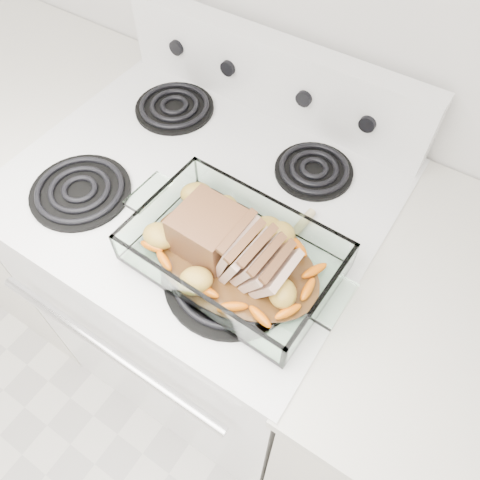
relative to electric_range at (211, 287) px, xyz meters
The scene contains 7 objects.
electric_range is the anchor object (origin of this frame).
counter_left 0.67m from the electric_range, behind, with size 0.58×0.68×0.93m.
counter_right 0.67m from the electric_range, ahead, with size 0.58×0.68×0.93m.
baking_dish 0.53m from the electric_range, 36.91° to the right, with size 0.37×0.24×0.07m.
pork_roast 0.55m from the electric_range, 40.67° to the right, with size 0.23×0.11×0.09m.
roast_vegetables 0.53m from the electric_range, 29.74° to the right, with size 0.33×0.18×0.04m.
wooden_spoon 0.54m from the electric_range, 28.18° to the right, with size 0.06×0.27×0.02m.
Camera 1 is at (0.44, 1.14, 1.68)m, focal length 35.00 mm.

